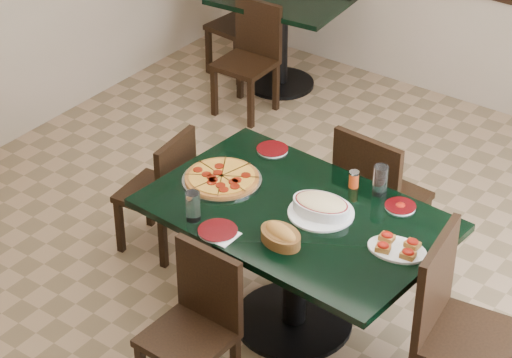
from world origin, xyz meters
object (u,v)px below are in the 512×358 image
Objects in this scene: chair_right at (456,321)px; back_chair_near at (251,52)px; bruschetta_platter at (397,247)px; main_table at (296,240)px; chair_left at (164,188)px; chair_far at (375,194)px; lasagna_casserole at (321,206)px; bread_basket at (281,236)px; back_chair_left at (245,21)px; pepperoni_pizza at (222,178)px; chair_near at (197,320)px; back_table at (281,24)px.

back_chair_near is at bearing 45.70° from chair_right.
bruschetta_platter is at bearing -40.95° from back_chair_near.
chair_right reaches higher than main_table.
chair_left reaches higher than main_table.
back_chair_near is (-1.74, 1.16, -0.06)m from chair_far.
bread_basket is at bearing -101.86° from lasagna_casserole.
chair_left is 2.39m from back_chair_left.
pepperoni_pizza is at bearing 169.38° from bread_basket.
chair_near is at bearing -93.97° from main_table.
back_table is 2.60m from pepperoni_pizza.
chair_far is at bearing -47.39° from back_table.
bread_basket reaches higher than pepperoni_pizza.
chair_left is (-1.01, 0.11, -0.13)m from main_table.
chair_near is at bearing 37.99° from back_chair_left.
lasagna_casserole is at bearing 5.13° from pepperoni_pizza.
main_table is 0.97m from chair_right.
chair_near is 0.87m from pepperoni_pizza.
main_table is at bearing 172.30° from bruschetta_platter.
chair_left is (-1.98, 0.20, -0.12)m from chair_right.
pepperoni_pizza is 1.26× the size of lasagna_casserole.
bruschetta_platter is at bearing -12.65° from lasagna_casserole.
main_table is 1.53× the size of back_table.
back_chair_near is at bearing -166.48° from chair_left.
back_chair_left is at bearing 127.00° from lasagna_casserole.
back_chair_left is 3.10m from lasagna_casserole.
back_chair_left is 3.11× the size of bread_basket.
back_table is 2.28m from chair_left.
back_table is at bearing 93.16° from back_chair_near.
chair_left is at bearing 175.54° from bread_basket.
chair_left reaches higher than pepperoni_pizza.
chair_right is (2.66, -2.38, 0.04)m from back_table.
back_chair_near is 2.76m from bread_basket.
pepperoni_pizza is at bearing 171.65° from bruschetta_platter.
chair_near is 2.56× the size of bruschetta_platter.
chair_near is at bearing -142.13° from bruschetta_platter.
bruschetta_platter is at bearing 4.87° from main_table.
chair_right is 3.06× the size of bruschetta_platter.
chair_far reaches higher than back_chair_near.
chair_right reaches higher than back_chair_near.
chair_near is at bearing 86.37° from chair_far.
chair_right is (1.07, 0.63, 0.10)m from chair_near.
bruschetta_platter is at bearing 79.70° from chair_left.
back_chair_near is (-1.65, 1.85, -0.10)m from main_table.
pepperoni_pizza is 1.07m from bruschetta_platter.
lasagna_casserole is at bearing 99.62° from bread_basket.
back_chair_left reaches higher than bruschetta_platter.
chair_right reaches higher than back_chair_left.
main_table is at bearing -49.72° from back_chair_near.
bread_basket is (-0.88, -0.18, 0.23)m from chair_right.
pepperoni_pizza is at bearing 78.71° from chair_right.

